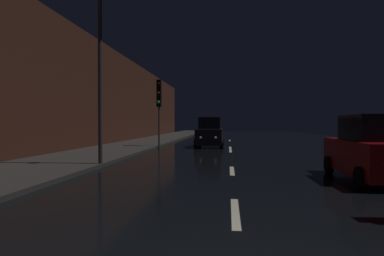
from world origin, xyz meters
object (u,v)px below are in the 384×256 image
Objects in this scene: traffic_light_far_left at (159,99)px; car_parked_right_near at (371,151)px; car_approaching_headlights at (210,133)px; streetlamp_overhead at (110,32)px.

traffic_light_far_left reaches higher than car_parked_right_near.
traffic_light_far_left reaches higher than car_approaching_headlights.
car_parked_right_near is at bearing -12.35° from streetlamp_overhead.
car_approaching_headlights is (3.51, 1.31, -2.49)m from traffic_light_far_left.
traffic_light_far_left is 10.20m from streetlamp_overhead.
car_approaching_headlights reaches higher than car_parked_right_near.
traffic_light_far_left is at bearing 37.49° from car_parked_right_near.
car_approaching_headlights is 14.47m from car_parked_right_near.
streetlamp_overhead is at bearing -16.21° from car_approaching_headlights.
car_approaching_headlights is at bearing 110.03° from traffic_light_far_left.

